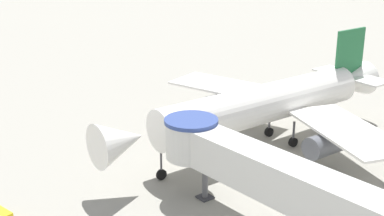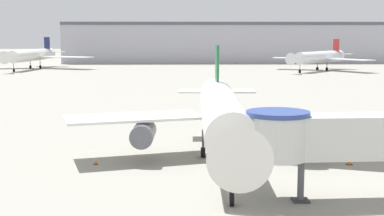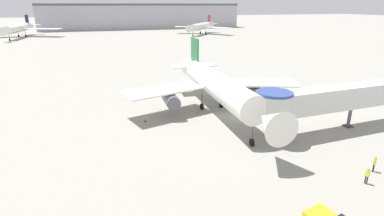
{
  "view_description": "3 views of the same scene",
  "coord_description": "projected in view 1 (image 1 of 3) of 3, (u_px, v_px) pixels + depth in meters",
  "views": [
    {
      "loc": [
        30.59,
        -31.77,
        19.94
      ],
      "look_at": [
        -2.17,
        -5.97,
        5.47
      ],
      "focal_mm": 50.0,
      "sensor_mm": 36.0,
      "label": 1
    },
    {
      "loc": [
        -5.5,
        -42.19,
        10.8
      ],
      "look_at": [
        -4.22,
        2.64,
        4.71
      ],
      "focal_mm": 50.0,
      "sensor_mm": 36.0,
      "label": 2
    },
    {
      "loc": [
        -18.08,
        -36.79,
        15.41
      ],
      "look_at": [
        -6.64,
        -1.28,
        2.48
      ],
      "focal_mm": 28.0,
      "sensor_mm": 36.0,
      "label": 3
    }
  ],
  "objects": [
    {
      "name": "main_airplane",
      "position": [
        267.0,
        104.0,
        49.03
      ],
      "size": [
        28.33,
        31.79,
        9.86
      ],
      "rotation": [
        0.0,
        0.0,
        -0.03
      ],
      "color": "white",
      "rests_on": "ground_plane"
    },
    {
      "name": "traffic_cone_starboard_wing",
      "position": [
        354.0,
        187.0,
        41.82
      ],
      "size": [
        0.5,
        0.5,
        0.81
      ],
      "color": "black",
      "rests_on": "ground_plane"
    },
    {
      "name": "traffic_cone_port_wing",
      "position": [
        192.0,
        114.0,
        58.13
      ],
      "size": [
        0.36,
        0.36,
        0.6
      ],
      "color": "black",
      "rests_on": "ground_plane"
    },
    {
      "name": "ground_plane",
      "position": [
        259.0,
        158.0,
        47.81
      ],
      "size": [
        800.0,
        800.0,
        0.0
      ],
      "primitive_type": "plane",
      "color": "gray"
    },
    {
      "name": "jet_bridge",
      "position": [
        267.0,
        173.0,
        35.22
      ],
      "size": [
        22.31,
        4.24,
        6.0
      ],
      "rotation": [
        0.0,
        0.0,
        0.04
      ],
      "color": "silver",
      "rests_on": "ground_plane"
    }
  ]
}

